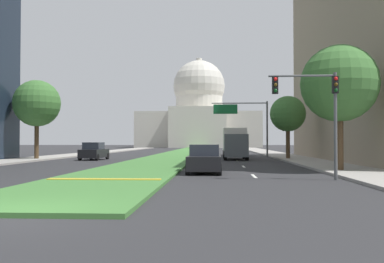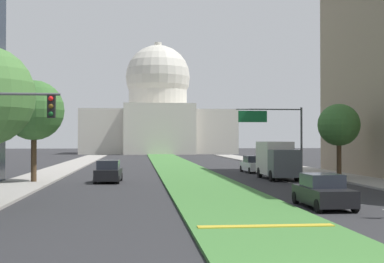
% 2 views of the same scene
% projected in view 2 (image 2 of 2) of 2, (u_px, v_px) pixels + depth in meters
% --- Properties ---
extents(ground_plane, '(263.58, 263.58, 0.00)m').
position_uv_depth(ground_plane, '(174.00, 165.00, 70.50)').
color(ground_plane, '#2B2B2D').
extents(grass_median, '(5.71, 107.83, 0.14)m').
position_uv_depth(grass_median, '(178.00, 167.00, 64.54)').
color(grass_median, '#427A38').
rests_on(grass_median, ground_plane).
extents(median_curb_nose, '(5.14, 0.50, 0.04)m').
position_uv_depth(median_curb_nose, '(266.00, 226.00, 19.76)').
color(median_curb_nose, gold).
rests_on(median_curb_nose, grass_median).
extents(lane_dashes_right, '(0.16, 35.91, 0.01)m').
position_uv_depth(lane_dashes_right, '(286.00, 181.00, 42.75)').
color(lane_dashes_right, silver).
rests_on(lane_dashes_right, ground_plane).
extents(sidewalk_left, '(4.00, 107.83, 0.15)m').
position_uv_depth(sidewalk_left, '(59.00, 170.00, 57.25)').
color(sidewalk_left, '#9E9991').
rests_on(sidewalk_left, ground_plane).
extents(sidewalk_right, '(4.00, 107.83, 0.15)m').
position_uv_depth(sidewalk_right, '(299.00, 169.00, 59.92)').
color(sidewalk_right, '#9E9991').
rests_on(sidewalk_right, ground_plane).
extents(capitol_building, '(36.58, 23.17, 27.28)m').
position_uv_depth(capitol_building, '(158.00, 113.00, 129.60)').
color(capitol_building, beige).
rests_on(capitol_building, ground_plane).
extents(overhead_guide_sign, '(6.54, 0.20, 6.50)m').
position_uv_depth(overhead_guide_sign, '(276.00, 126.00, 51.18)').
color(overhead_guide_sign, '#515456').
rests_on(overhead_guide_sign, ground_plane).
extents(street_tree_left_mid, '(4.63, 4.63, 7.96)m').
position_uv_depth(street_tree_left_mid, '(34.00, 111.00, 40.85)').
color(street_tree_left_mid, '#4C3823').
rests_on(street_tree_left_mid, ground_plane).
extents(street_tree_right_mid, '(3.60, 3.60, 6.44)m').
position_uv_depth(street_tree_right_mid, '(339.00, 125.00, 45.32)').
color(street_tree_right_mid, '#4C3823').
rests_on(street_tree_right_mid, ground_plane).
extents(sedan_lead_stopped, '(1.99, 4.46, 1.68)m').
position_uv_depth(sedan_lead_stopped, '(323.00, 192.00, 26.28)').
color(sedan_lead_stopped, black).
rests_on(sedan_lead_stopped, ground_plane).
extents(sedan_midblock, '(2.10, 4.24, 1.75)m').
position_uv_depth(sedan_midblock, '(109.00, 172.00, 41.78)').
color(sedan_midblock, black).
rests_on(sedan_midblock, ground_plane).
extents(sedan_distant, '(2.06, 4.44, 1.72)m').
position_uv_depth(sedan_distant, '(253.00, 165.00, 54.29)').
color(sedan_distant, silver).
rests_on(sedan_distant, ground_plane).
extents(box_truck_delivery, '(2.40, 6.40, 3.20)m').
position_uv_depth(box_truck_delivery, '(277.00, 160.00, 45.21)').
color(box_truck_delivery, '#4C5156').
rests_on(box_truck_delivery, ground_plane).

